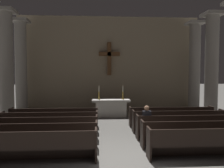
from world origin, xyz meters
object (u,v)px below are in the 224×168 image
object	(u,v)px
column_left_third	(6,68)
candlestick_left	(99,95)
altar	(111,107)
pew_right_row_4	(178,121)
candlestick_right	(123,95)
pew_left_row_4	(50,123)
lone_worshipper	(146,121)
pew_left_row_5	(55,118)
pew_left_row_2	(37,136)
pew_right_row_1	(214,142)
pew_right_row_2	(199,133)
pew_right_row_3	(187,126)
pew_left_row_3	(44,129)
pew_right_row_5	(171,116)
column_left_fourth	(21,68)
column_right_fourth	(194,68)
column_right_third	(212,68)
pew_left_row_1	(27,146)

from	to	relation	value
column_left_third	candlestick_left	size ratio (longest dim) A/B	7.32
column_left_third	altar	xyz separation A→B (m)	(5.52, 0.94, -2.30)
pew_right_row_4	candlestick_right	world-z (taller)	candlestick_right
pew_left_row_4	lone_worshipper	distance (m)	4.01
pew_left_row_5	candlestick_left	size ratio (longest dim) A/B	5.03
pew_left_row_2	pew_right_row_4	bearing A→B (deg)	19.38
pew_right_row_1	altar	distance (m)	6.90
pew_right_row_2	pew_right_row_3	xyz separation A→B (m)	(0.00, 0.97, 0.00)
pew_left_row_4	pew_right_row_1	size ratio (longest dim) A/B	1.00
candlestick_right	pew_left_row_3	bearing A→B (deg)	-128.26
pew_right_row_5	candlestick_right	distance (m)	3.30
pew_left_row_2	pew_right_row_1	bearing A→B (deg)	-9.97
altar	column_left_fourth	bearing A→B (deg)	167.72
pew_right_row_3	pew_right_row_1	bearing A→B (deg)	-90.00
pew_left_row_4	pew_left_row_3	bearing A→B (deg)	-90.00
pew_left_row_4	pew_right_row_4	world-z (taller)	same
pew_left_row_4	column_left_fourth	bearing A→B (deg)	120.88
pew_right_row_5	candlestick_right	world-z (taller)	candlestick_right
pew_right_row_2	pew_right_row_3	distance (m)	0.97
column_left_fourth	lone_worshipper	bearing A→B (deg)	-39.82
column_right_fourth	lone_worshipper	bearing A→B (deg)	-128.32
pew_left_row_3	pew_right_row_2	world-z (taller)	same
column_left_third	column_right_third	xyz separation A→B (m)	(11.04, 0.00, 0.00)
candlestick_left	pew_right_row_5	bearing A→B (deg)	-35.27
candlestick_left	candlestick_right	bearing A→B (deg)	0.00
column_left_fourth	pew_right_row_1	bearing A→B (deg)	-42.28
pew_left_row_3	column_right_fourth	bearing A→B (deg)	34.02
pew_right_row_3	altar	distance (m)	5.18
pew_right_row_4	pew_right_row_5	world-z (taller)	same
lone_worshipper	pew_left_row_5	bearing A→B (deg)	153.97
pew_left_row_4	column_right_third	xyz separation A→B (m)	(8.28, 2.48, 2.36)
column_right_fourth	candlestick_left	world-z (taller)	column_right_fourth
pew_left_row_1	pew_right_row_4	bearing A→B (deg)	27.81
pew_left_row_2	pew_left_row_3	bearing A→B (deg)	90.00
pew_left_row_4	pew_right_row_3	xyz separation A→B (m)	(5.52, -0.97, 0.00)
pew_left_row_2	pew_left_row_3	distance (m)	0.97
pew_left_row_3	candlestick_right	world-z (taller)	candlestick_right
column_left_third	altar	distance (m)	6.06
pew_left_row_3	pew_left_row_5	xyz separation A→B (m)	(0.00, 1.94, 0.00)
pew_right_row_2	lone_worshipper	distance (m)	1.92
pew_left_row_5	pew_right_row_3	xyz separation A→B (m)	(5.52, -1.94, 0.00)
pew_left_row_4	candlestick_left	distance (m)	4.07
pew_left_row_4	lone_worshipper	bearing A→B (deg)	-13.45
pew_left_row_2	column_right_fourth	distance (m)	10.82
column_left_third	column_left_fourth	distance (m)	2.14
pew_left_row_1	pew_left_row_5	world-z (taller)	same
pew_left_row_1	pew_right_row_2	size ratio (longest dim) A/B	1.00
pew_left_row_1	lone_worshipper	bearing A→B (deg)	26.95
pew_left_row_4	pew_right_row_2	world-z (taller)	same
pew_left_row_4	candlestick_left	xyz separation A→B (m)	(2.06, 3.42, 0.79)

